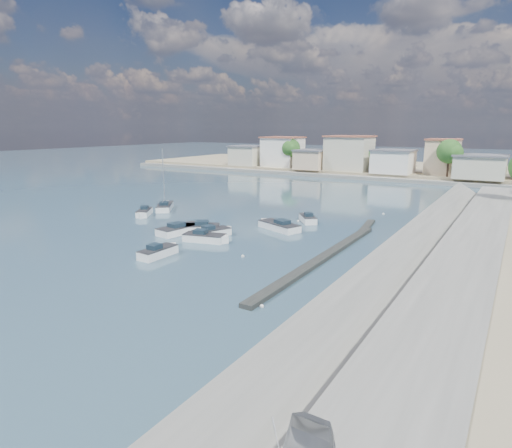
{
  "coord_description": "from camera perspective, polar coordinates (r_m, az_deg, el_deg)",
  "views": [
    {
      "loc": [
        21.52,
        -24.97,
        11.83
      ],
      "look_at": [
        -2.64,
        13.88,
        1.4
      ],
      "focal_mm": 30.0,
      "sensor_mm": 36.0,
      "label": 1
    }
  ],
  "objects": [
    {
      "name": "ground",
      "position": [
        69.45,
        13.37,
        2.69
      ],
      "size": [
        400.0,
        400.0,
        0.0
      ],
      "primitive_type": "plane",
      "color": "#294453",
      "rests_on": "ground"
    },
    {
      "name": "seawall_walkway",
      "position": [
        39.62,
        26.28,
        -4.54
      ],
      "size": [
        5.0,
        90.0,
        1.8
      ],
      "primitive_type": "cube",
      "color": "slate",
      "rests_on": "ground"
    },
    {
      "name": "breakwater",
      "position": [
        42.04,
        10.26,
        -3.47
      ],
      "size": [
        2.0,
        31.02,
        0.35
      ],
      "color": "black",
      "rests_on": "ground"
    },
    {
      "name": "far_shore_land",
      "position": [
        119.45,
        21.51,
        6.61
      ],
      "size": [
        160.0,
        40.0,
        1.4
      ],
      "primitive_type": "cube",
      "color": "gray",
      "rests_on": "ground"
    },
    {
      "name": "far_shore_quay",
      "position": [
        99.01,
        19.2,
        5.5
      ],
      "size": [
        160.0,
        2.5,
        0.8
      ],
      "primitive_type": "cube",
      "color": "slate",
      "rests_on": "ground"
    },
    {
      "name": "far_town",
      "position": [
        102.69,
        26.02,
        7.71
      ],
      "size": [
        113.01,
        12.8,
        8.35
      ],
      "color": "beige",
      "rests_on": "far_shore_land"
    },
    {
      "name": "shore_trees",
      "position": [
        94.18,
        24.05,
        8.33
      ],
      "size": [
        74.56,
        38.32,
        7.92
      ],
      "color": "#38281E",
      "rests_on": "ground"
    },
    {
      "name": "motorboat_a",
      "position": [
        41.07,
        -12.73,
        -3.67
      ],
      "size": [
        1.58,
        4.43,
        1.48
      ],
      "color": "white",
      "rests_on": "ground"
    },
    {
      "name": "motorboat_b",
      "position": [
        47.57,
        -5.68,
        -1.15
      ],
      "size": [
        3.15,
        4.69,
        1.48
      ],
      "color": "white",
      "rests_on": "ground"
    },
    {
      "name": "motorboat_c",
      "position": [
        50.53,
        2.9,
        -0.27
      ],
      "size": [
        6.09,
        3.95,
        1.48
      ],
      "color": "white",
      "rests_on": "ground"
    },
    {
      "name": "motorboat_d",
      "position": [
        49.74,
        -8.1,
        -0.6
      ],
      "size": [
        5.31,
        4.58,
        1.48
      ],
      "color": "white",
      "rests_on": "ground"
    },
    {
      "name": "motorboat_e",
      "position": [
        49.61,
        -9.78,
        -0.69
      ],
      "size": [
        2.97,
        6.25,
        1.48
      ],
      "color": "white",
      "rests_on": "ground"
    },
    {
      "name": "motorboat_f",
      "position": [
        54.9,
        6.87,
        0.71
      ],
      "size": [
        3.57,
        3.96,
        1.48
      ],
      "color": "white",
      "rests_on": "ground"
    },
    {
      "name": "motorboat_g",
      "position": [
        60.06,
        -14.71,
        1.43
      ],
      "size": [
        3.44,
        4.1,
        1.48
      ],
      "color": "white",
      "rests_on": "ground"
    },
    {
      "name": "motorboat_h",
      "position": [
        45.28,
        -6.62,
        -1.89
      ],
      "size": [
        4.97,
        2.81,
        1.48
      ],
      "color": "white",
      "rests_on": "ground"
    },
    {
      "name": "sailboat",
      "position": [
        64.17,
        -12.01,
        2.31
      ],
      "size": [
        4.91,
        5.69,
        9.0
      ],
      "color": "white",
      "rests_on": "ground"
    },
    {
      "name": "mooring_buoys",
      "position": [
        43.39,
        9.57,
        -3.09
      ],
      "size": [
        15.42,
        37.66,
        0.31
      ],
      "color": "silver",
      "rests_on": "ground"
    }
  ]
}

